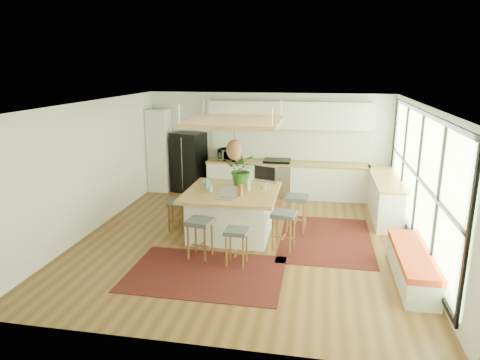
% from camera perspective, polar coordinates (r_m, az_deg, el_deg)
% --- Properties ---
extents(floor, '(7.00, 7.00, 0.00)m').
position_cam_1_polar(floor, '(8.90, 0.68, -7.73)').
color(floor, brown).
rests_on(floor, ground).
extents(ceiling, '(7.00, 7.00, 0.00)m').
position_cam_1_polar(ceiling, '(8.26, 0.74, 9.86)').
color(ceiling, white).
rests_on(ceiling, ground).
extents(wall_back, '(6.50, 0.00, 6.50)m').
position_cam_1_polar(wall_back, '(11.87, 3.61, 4.73)').
color(wall_back, white).
rests_on(wall_back, ground).
extents(wall_front, '(6.50, 0.00, 6.50)m').
position_cam_1_polar(wall_front, '(5.23, -5.92, -8.37)').
color(wall_front, white).
rests_on(wall_front, ground).
extents(wall_left, '(0.00, 7.00, 7.00)m').
position_cam_1_polar(wall_left, '(9.57, -18.85, 1.55)').
color(wall_left, white).
rests_on(wall_left, ground).
extents(wall_right, '(0.00, 7.00, 7.00)m').
position_cam_1_polar(wall_right, '(8.57, 22.66, -0.28)').
color(wall_right, white).
rests_on(wall_right, ground).
extents(window_wall, '(0.10, 6.20, 2.60)m').
position_cam_1_polar(window_wall, '(8.55, 22.50, 0.05)').
color(window_wall, black).
rests_on(window_wall, wall_right).
extents(pantry, '(0.55, 0.60, 2.25)m').
position_cam_1_polar(pantry, '(12.31, -10.39, 3.81)').
color(pantry, white).
rests_on(pantry, floor).
extents(back_counter_base, '(4.20, 0.60, 0.88)m').
position_cam_1_polar(back_counter_base, '(11.70, 6.02, -0.03)').
color(back_counter_base, white).
rests_on(back_counter_base, floor).
extents(back_counter_top, '(4.24, 0.64, 0.05)m').
position_cam_1_polar(back_counter_top, '(11.59, 6.08, 2.17)').
color(back_counter_top, '#A77B3B').
rests_on(back_counter_top, back_counter_base).
extents(backsplash, '(4.20, 0.02, 0.80)m').
position_cam_1_polar(backsplash, '(11.80, 6.26, 4.61)').
color(backsplash, white).
rests_on(backsplash, wall_back).
extents(upper_cabinets, '(4.20, 0.34, 0.70)m').
position_cam_1_polar(upper_cabinets, '(11.53, 6.30, 8.39)').
color(upper_cabinets, white).
rests_on(upper_cabinets, wall_back).
extents(range, '(0.76, 0.62, 1.00)m').
position_cam_1_polar(range, '(11.71, 4.81, 0.31)').
color(range, '#A5A5AA').
rests_on(range, floor).
extents(right_counter_base, '(0.60, 2.50, 0.88)m').
position_cam_1_polar(right_counter_base, '(10.64, 18.37, -2.21)').
color(right_counter_base, white).
rests_on(right_counter_base, floor).
extents(right_counter_top, '(0.64, 2.54, 0.05)m').
position_cam_1_polar(right_counter_top, '(10.53, 18.57, 0.19)').
color(right_counter_top, '#A77B3B').
rests_on(right_counter_top, right_counter_base).
extents(window_bench, '(0.52, 2.00, 0.50)m').
position_cam_1_polar(window_bench, '(7.75, 21.44, -10.34)').
color(window_bench, white).
rests_on(window_bench, floor).
extents(ceiling_panel, '(1.86, 1.86, 0.80)m').
position_cam_1_polar(ceiling_panel, '(8.78, -0.76, 5.87)').
color(ceiling_panel, '#A77B3B').
rests_on(ceiling_panel, ceiling).
extents(rug_near, '(2.60, 1.80, 0.01)m').
position_cam_1_polar(rug_near, '(7.56, -4.54, -11.99)').
color(rug_near, black).
rests_on(rug_near, floor).
extents(rug_right, '(1.80, 2.60, 0.01)m').
position_cam_1_polar(rug_right, '(9.08, 11.07, -7.53)').
color(rug_right, black).
rests_on(rug_right, floor).
extents(fridge, '(0.96, 0.85, 1.64)m').
position_cam_1_polar(fridge, '(12.09, -6.65, 2.79)').
color(fridge, black).
rests_on(fridge, floor).
extents(island, '(1.85, 1.85, 0.93)m').
position_cam_1_polar(island, '(9.02, -1.07, -4.26)').
color(island, '#A77B3B').
rests_on(island, floor).
extents(stool_near_left, '(0.49, 0.49, 0.73)m').
position_cam_1_polar(stool_near_left, '(8.02, -5.21, -7.64)').
color(stool_near_left, '#3D4244').
rests_on(stool_near_left, floor).
extents(stool_near_right, '(0.41, 0.41, 0.66)m').
position_cam_1_polar(stool_near_right, '(7.72, -0.45, -8.51)').
color(stool_near_right, '#3D4244').
rests_on(stool_near_right, floor).
extents(stool_right_front, '(0.50, 0.50, 0.73)m').
position_cam_1_polar(stool_right_front, '(8.40, 5.68, -6.62)').
color(stool_right_front, '#3D4244').
rests_on(stool_right_front, floor).
extents(stool_right_back, '(0.48, 0.48, 0.76)m').
position_cam_1_polar(stool_right_back, '(9.33, 7.35, -4.47)').
color(stool_right_back, '#3D4244').
rests_on(stool_right_back, floor).
extents(stool_left_side, '(0.40, 0.40, 0.64)m').
position_cam_1_polar(stool_left_side, '(9.40, -8.15, -4.34)').
color(stool_left_side, '#3D4244').
rests_on(stool_left_side, floor).
extents(laptop, '(0.39, 0.40, 0.25)m').
position_cam_1_polar(laptop, '(8.33, -1.82, -1.66)').
color(laptop, '#A5A5AA').
rests_on(laptop, island).
extents(monitor, '(0.55, 0.36, 0.48)m').
position_cam_1_polar(monitor, '(9.05, 3.26, 0.56)').
color(monitor, '#A5A5AA').
rests_on(monitor, island).
extents(microwave, '(0.60, 0.38, 0.38)m').
position_cam_1_polar(microwave, '(11.74, -1.36, 3.47)').
color(microwave, '#A5A5AA').
rests_on(microwave, back_counter_top).
extents(island_plant, '(0.69, 0.75, 0.53)m').
position_cam_1_polar(island_plant, '(9.25, 0.25, 0.93)').
color(island_plant, '#1E4C19').
rests_on(island_plant, island).
extents(island_bowl, '(0.22, 0.22, 0.05)m').
position_cam_1_polar(island_bowl, '(9.38, -4.28, -0.43)').
color(island_bowl, white).
rests_on(island_bowl, island).
extents(island_bottle_0, '(0.07, 0.07, 0.19)m').
position_cam_1_polar(island_bottle_0, '(9.08, -4.36, -0.50)').
color(island_bottle_0, '#32A4C8').
rests_on(island_bottle_0, island).
extents(island_bottle_1, '(0.07, 0.07, 0.19)m').
position_cam_1_polar(island_bottle_1, '(8.81, -3.83, -0.96)').
color(island_bottle_1, '#BBBDC2').
rests_on(island_bottle_1, island).
extents(island_bottle_2, '(0.07, 0.07, 0.19)m').
position_cam_1_polar(island_bottle_2, '(8.53, 0.16, -1.44)').
color(island_bottle_2, '#AF4E3A').
rests_on(island_bottle_2, island).
extents(island_bottle_3, '(0.07, 0.07, 0.19)m').
position_cam_1_polar(island_bottle_3, '(8.85, 1.20, -0.86)').
color(island_bottle_3, white).
rests_on(island_bottle_3, island).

